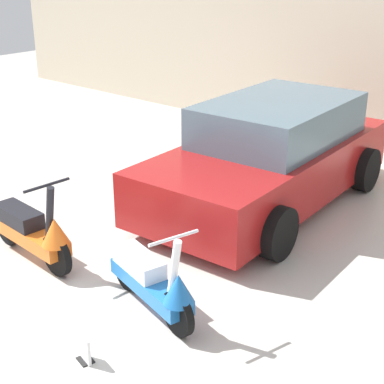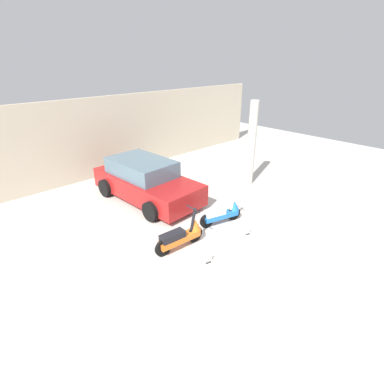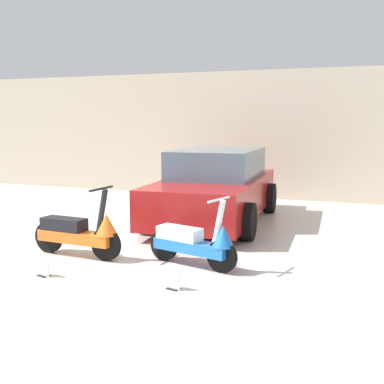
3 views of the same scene
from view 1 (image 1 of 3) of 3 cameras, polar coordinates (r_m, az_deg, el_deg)
The scene contains 6 objects.
ground_plane at distance 6.28m, azimuth -17.46°, elevation -11.90°, with size 28.00×28.00×0.00m, color beige.
wall_back at distance 11.21m, azimuth 16.16°, elevation 12.68°, with size 19.60×0.12×3.38m, color beige.
scooter_front_left at distance 7.14m, azimuth -15.18°, elevation -3.65°, with size 1.57×0.57×1.10m.
scooter_front_right at distance 5.95m, azimuth -3.76°, elevation -8.63°, with size 1.45×0.67×1.03m.
car_rear_left at distance 8.47m, azimuth 7.59°, elevation 3.50°, with size 2.31×4.47×1.48m.
placard_near_right_scooter at distance 5.53m, azimuth -10.37°, elevation -14.86°, with size 0.20×0.16×0.26m.
Camera 1 is at (4.59, -2.55, 3.44)m, focal length 55.00 mm.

